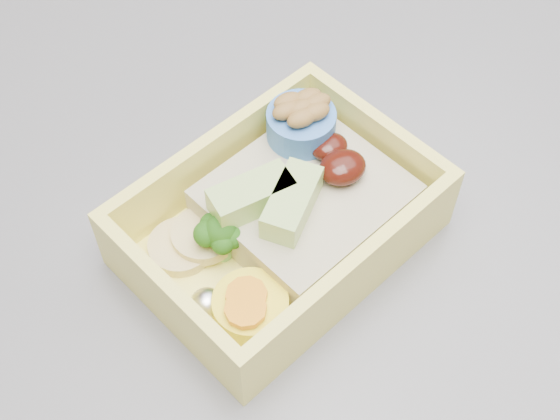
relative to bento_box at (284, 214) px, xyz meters
name	(u,v)px	position (x,y,z in m)	size (l,w,h in m)	color
bento_box	(284,214)	(0.00, 0.00, 0.00)	(0.19, 0.16, 0.06)	#FFF269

